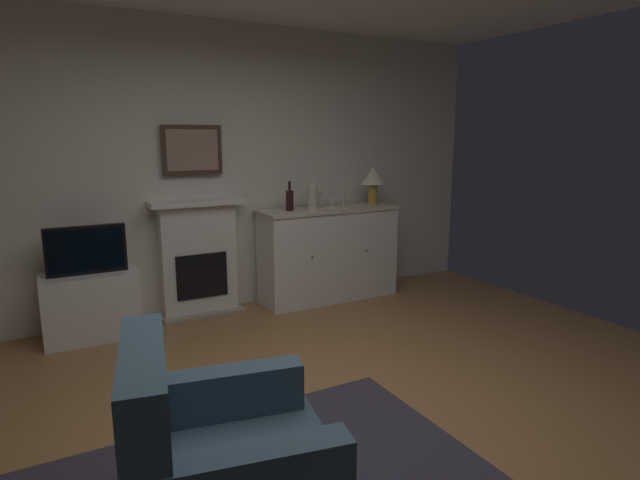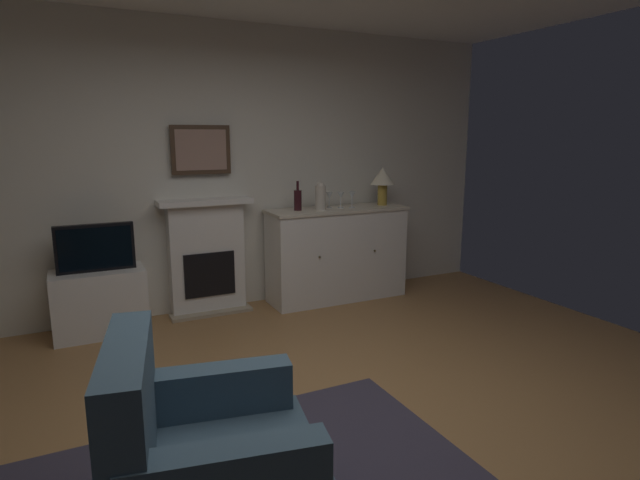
% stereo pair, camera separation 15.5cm
% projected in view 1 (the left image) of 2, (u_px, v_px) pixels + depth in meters
% --- Properties ---
extents(ground_plane, '(6.17, 5.17, 0.10)m').
position_uv_depth(ground_plane, '(344.00, 441.00, 2.99)').
color(ground_plane, '#9E7042').
rests_on(ground_plane, ground).
extents(wall_rear, '(6.17, 0.06, 2.72)m').
position_uv_depth(wall_rear, '(205.00, 170.00, 4.90)').
color(wall_rear, silver).
rests_on(wall_rear, ground_plane).
extents(fireplace_unit, '(0.87, 0.30, 1.10)m').
position_uv_depth(fireplace_unit, '(199.00, 258.00, 4.89)').
color(fireplace_unit, white).
rests_on(fireplace_unit, ground_plane).
extents(framed_picture, '(0.55, 0.04, 0.45)m').
position_uv_depth(framed_picture, '(192.00, 150.00, 4.73)').
color(framed_picture, '#473323').
extents(sideboard_cabinet, '(1.46, 0.49, 0.96)m').
position_uv_depth(sideboard_cabinet, '(328.00, 254.00, 5.37)').
color(sideboard_cabinet, white).
rests_on(sideboard_cabinet, ground_plane).
extents(table_lamp, '(0.26, 0.26, 0.40)m').
position_uv_depth(table_lamp, '(373.00, 178.00, 5.48)').
color(table_lamp, '#B79338').
rests_on(table_lamp, sideboard_cabinet).
extents(wine_bottle, '(0.08, 0.08, 0.29)m').
position_uv_depth(wine_bottle, '(290.00, 200.00, 5.07)').
color(wine_bottle, '#331419').
rests_on(wine_bottle, sideboard_cabinet).
extents(wine_glass_left, '(0.07, 0.07, 0.16)m').
position_uv_depth(wine_glass_left, '(321.00, 196.00, 5.25)').
color(wine_glass_left, silver).
rests_on(wine_glass_left, sideboard_cabinet).
extents(wine_glass_center, '(0.07, 0.07, 0.16)m').
position_uv_depth(wine_glass_center, '(332.00, 196.00, 5.27)').
color(wine_glass_center, silver).
rests_on(wine_glass_center, sideboard_cabinet).
extents(wine_glass_right, '(0.07, 0.07, 0.16)m').
position_uv_depth(wine_glass_right, '(343.00, 196.00, 5.29)').
color(wine_glass_right, silver).
rests_on(wine_glass_right, sideboard_cabinet).
extents(vase_decorative, '(0.11, 0.11, 0.28)m').
position_uv_depth(vase_decorative, '(312.00, 196.00, 5.11)').
color(vase_decorative, beige).
rests_on(vase_decorative, sideboard_cabinet).
extents(tv_cabinet, '(0.75, 0.42, 0.56)m').
position_uv_depth(tv_cabinet, '(91.00, 305.00, 4.34)').
color(tv_cabinet, white).
rests_on(tv_cabinet, ground_plane).
extents(tv_set, '(0.62, 0.07, 0.40)m').
position_uv_depth(tv_set, '(86.00, 250.00, 4.23)').
color(tv_set, black).
rests_on(tv_set, tv_cabinet).
extents(armchair, '(0.94, 0.90, 0.92)m').
position_uv_depth(armchair, '(220.00, 466.00, 2.07)').
color(armchair, '#3F596B').
rests_on(armchair, ground_plane).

